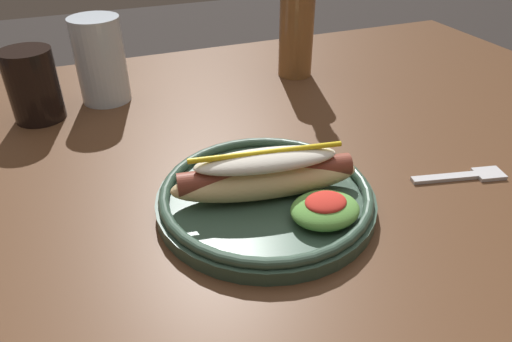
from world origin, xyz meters
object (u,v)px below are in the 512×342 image
(fork, at_px, (466,176))
(hot_dog_plate, at_px, (269,192))
(soda_cup, at_px, (33,85))
(water_cup, at_px, (101,60))
(glass_bottle, at_px, (297,21))

(fork, bearing_deg, hot_dog_plate, -174.99)
(fork, relative_size, soda_cup, 1.12)
(hot_dog_plate, relative_size, fork, 2.05)
(fork, distance_m, soda_cup, 0.62)
(hot_dog_plate, xyz_separation_m, water_cup, (-0.14, 0.37, 0.05))
(fork, distance_m, water_cup, 0.57)
(water_cup, bearing_deg, hot_dog_plate, -70.15)
(soda_cup, bearing_deg, water_cup, 17.73)
(fork, relative_size, water_cup, 0.89)
(soda_cup, height_order, water_cup, water_cup)
(soda_cup, distance_m, water_cup, 0.11)
(fork, xyz_separation_m, glass_bottle, (-0.05, 0.40, 0.10))
(soda_cup, bearing_deg, glass_bottle, 2.69)
(soda_cup, bearing_deg, fork, -37.33)
(hot_dog_plate, distance_m, glass_bottle, 0.42)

